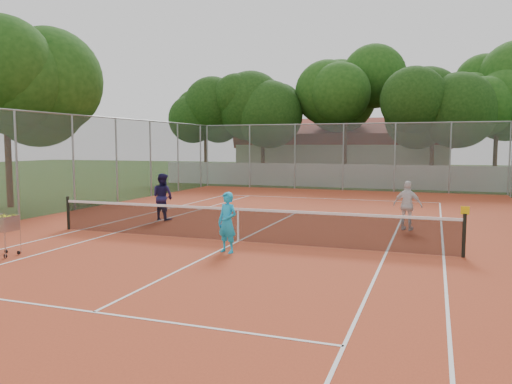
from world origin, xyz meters
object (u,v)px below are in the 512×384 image
(clubhouse, at_px, (344,151))
(ball_hopper, at_px, (5,234))
(player_near, at_px, (227,222))
(player_far_left, at_px, (163,197))
(player_far_right, at_px, (408,206))
(tennis_net, at_px, (238,224))

(clubhouse, bearing_deg, ball_hopper, -94.77)
(player_near, distance_m, ball_hopper, 5.49)
(player_far_left, distance_m, player_far_right, 8.55)
(tennis_net, distance_m, player_near, 1.50)
(player_far_left, xyz_separation_m, ball_hopper, (-0.64, -6.51, -0.30))
(clubhouse, bearing_deg, player_far_left, -94.56)
(tennis_net, bearing_deg, player_near, -78.96)
(player_near, bearing_deg, player_far_left, 153.84)
(player_near, xyz_separation_m, player_far_left, (-4.37, 4.26, 0.08))
(ball_hopper, bearing_deg, player_near, 2.45)
(clubhouse, bearing_deg, player_near, -85.71)
(player_far_left, distance_m, ball_hopper, 6.55)
(player_near, relative_size, player_far_left, 0.91)
(clubhouse, bearing_deg, tennis_net, -86.05)
(tennis_net, distance_m, player_far_right, 5.71)
(player_far_right, bearing_deg, clubhouse, -61.81)
(tennis_net, bearing_deg, ball_hopper, -142.06)
(tennis_net, height_order, player_far_right, player_far_right)
(player_far_right, xyz_separation_m, ball_hopper, (-9.15, -7.28, -0.24))
(tennis_net, bearing_deg, player_far_left, 145.37)
(player_far_right, bearing_deg, tennis_net, 53.05)
(player_far_left, bearing_deg, ball_hopper, 98.94)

